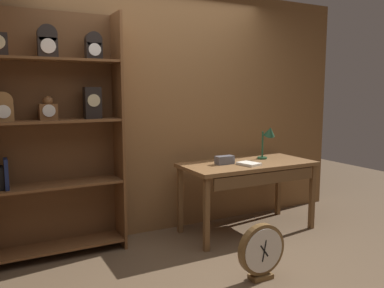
{
  "coord_description": "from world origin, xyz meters",
  "views": [
    {
      "loc": [
        -1.61,
        -2.54,
        1.51
      ],
      "look_at": [
        0.09,
        0.69,
        1.02
      ],
      "focal_mm": 36.61,
      "sensor_mm": 36.0,
      "label": 1
    }
  ],
  "objects": [
    {
      "name": "workbench",
      "position": [
        0.84,
        0.8,
        0.67
      ],
      "size": [
        1.44,
        0.66,
        0.75
      ],
      "color": "brown",
      "rests_on": "ground"
    },
    {
      "name": "back_wood_panel",
      "position": [
        0.0,
        1.31,
        1.3
      ],
      "size": [
        4.8,
        0.05,
        2.6
      ],
      "primitive_type": "cube",
      "color": "brown",
      "rests_on": "ground"
    },
    {
      "name": "open_repair_manual",
      "position": [
        0.77,
        0.71,
        0.77
      ],
      "size": [
        0.21,
        0.25,
        0.02
      ],
      "primitive_type": "cube",
      "rotation": [
        0.0,
        0.0,
        0.23
      ],
      "color": "silver",
      "rests_on": "workbench"
    },
    {
      "name": "bookshelf",
      "position": [
        -1.13,
        1.13,
        1.16
      ],
      "size": [
        1.25,
        0.32,
        2.23
      ],
      "color": "brown",
      "rests_on": "ground"
    },
    {
      "name": "ground_plane",
      "position": [
        0.0,
        0.0,
        0.0
      ],
      "size": [
        10.0,
        10.0,
        0.0
      ],
      "primitive_type": "plane",
      "color": "brown"
    },
    {
      "name": "toolbox_small",
      "position": [
        0.57,
        0.87,
        0.8
      ],
      "size": [
        0.19,
        0.1,
        0.09
      ],
      "primitive_type": "cube",
      "color": "#595960",
      "rests_on": "workbench"
    },
    {
      "name": "round_clock_large",
      "position": [
        0.28,
        -0.15,
        0.24
      ],
      "size": [
        0.42,
        0.11,
        0.46
      ],
      "color": "brown",
      "rests_on": "ground"
    },
    {
      "name": "desk_lamp",
      "position": [
        1.17,
        0.9,
        1.02
      ],
      "size": [
        0.2,
        0.2,
        0.38
      ],
      "color": "#1E472D",
      "rests_on": "workbench"
    }
  ]
}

